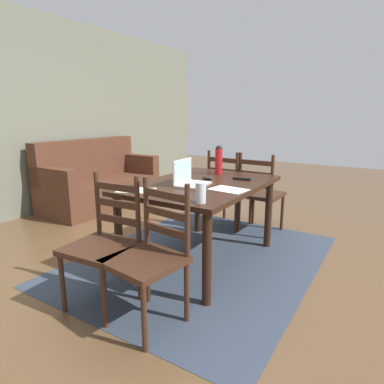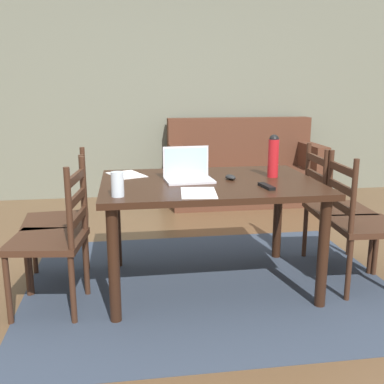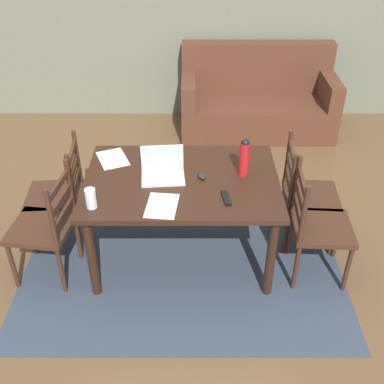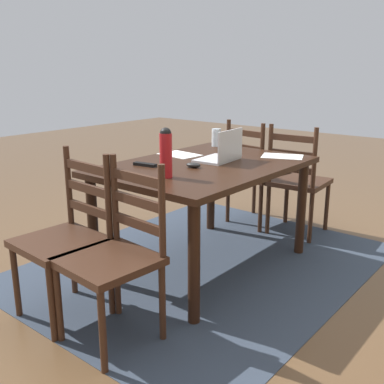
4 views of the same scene
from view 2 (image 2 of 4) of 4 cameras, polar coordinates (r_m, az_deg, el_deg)
name	(u,v)px [view 2 (image 2 of 4)]	position (r m, az deg, el deg)	size (l,w,h in m)	color
ground_plane	(209,284)	(3.29, 2.12, -11.57)	(14.00, 14.00, 0.00)	brown
area_rug	(209,283)	(3.29, 2.12, -11.52)	(2.55, 2.04, 0.01)	#333D4C
wall_back	(169,89)	(5.75, -2.98, 12.98)	(8.00, 0.12, 2.70)	#6B6D5B
dining_table	(209,194)	(3.07, 2.23, -0.26)	(1.46, 1.02, 0.76)	black
chair_right_far	(334,209)	(3.63, 17.58, -2.02)	(0.47, 0.47, 0.95)	#3D2316
chair_left_near	(53,239)	(2.91, -17.21, -5.78)	(0.49, 0.49, 0.95)	#3D2316
chair_right_near	(361,224)	(3.29, 20.66, -3.87)	(0.46, 0.46, 0.95)	#3D2316
chair_left_far	(62,220)	(3.31, -16.17, -3.43)	(0.47, 0.47, 0.95)	#3D2316
couch	(243,172)	(5.54, 6.50, 2.54)	(1.80, 0.80, 1.00)	#512D1E
laptop	(188,172)	(3.07, -0.55, 2.59)	(0.34, 0.25, 0.23)	silver
water_bottle	(273,155)	(3.21, 10.31, 4.64)	(0.08, 0.08, 0.30)	red
drinking_glass	(117,184)	(2.64, -9.46, 0.98)	(0.08, 0.08, 0.15)	silver
computer_mouse	(230,177)	(3.10, 4.92, 1.89)	(0.06, 0.10, 0.03)	black
tv_remote	(266,186)	(2.88, 9.45, 0.72)	(0.04, 0.17, 0.02)	black
paper_stack_left	(126,175)	(3.29, -8.35, 2.20)	(0.21, 0.30, 0.00)	white
paper_stack_right	(199,193)	(2.70, 0.85, -0.10)	(0.21, 0.30, 0.00)	white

